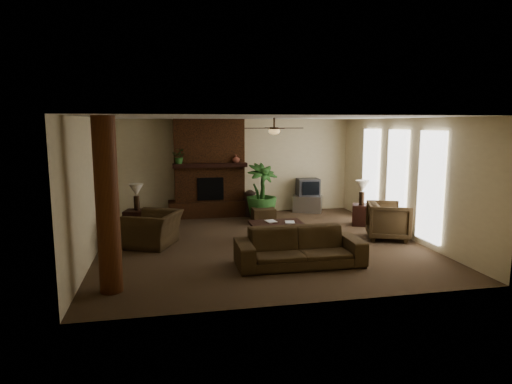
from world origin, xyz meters
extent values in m
plane|color=#4E3A27|center=(0.00, 0.00, 0.00)|extent=(7.00, 7.00, 0.00)
plane|color=silver|center=(0.00, 0.00, 2.80)|extent=(7.00, 7.00, 0.00)
plane|color=beige|center=(0.00, 3.50, 1.40)|extent=(7.00, 0.00, 7.00)
plane|color=beige|center=(0.00, -3.50, 1.40)|extent=(7.00, 0.00, 7.00)
plane|color=beige|center=(-3.50, 0.00, 1.40)|extent=(0.00, 7.00, 7.00)
plane|color=beige|center=(3.50, 0.00, 1.40)|extent=(0.00, 7.00, 7.00)
cube|color=#502B15|center=(-0.80, 3.25, 1.40)|extent=(2.00, 0.50, 2.80)
cube|color=#502B15|center=(-0.80, 3.15, 0.23)|extent=(2.40, 0.70, 0.45)
cube|color=black|center=(-0.80, 2.99, 0.82)|extent=(0.75, 0.04, 0.65)
cube|color=black|center=(-0.80, 2.97, 1.50)|extent=(2.10, 0.28, 0.12)
cube|color=white|center=(3.45, 1.60, 1.35)|extent=(0.08, 0.85, 2.35)
cube|color=white|center=(3.45, 0.20, 1.35)|extent=(0.08, 0.85, 2.35)
cube|color=white|center=(3.45, -1.20, 1.35)|extent=(0.08, 0.85, 2.35)
cylinder|color=#5E3017|center=(-2.95, -2.40, 1.40)|extent=(0.36, 0.36, 2.80)
cube|color=black|center=(-3.44, 1.80, 1.05)|extent=(0.10, 1.00, 2.10)
cylinder|color=#302115|center=(0.40, 0.30, 2.68)|extent=(0.04, 0.04, 0.24)
cylinder|color=#302115|center=(0.40, 0.30, 2.56)|extent=(0.20, 0.20, 0.06)
ellipsoid|color=#F2BF72|center=(0.40, 0.30, 2.50)|extent=(0.26, 0.26, 0.14)
cube|color=black|center=(0.80, 0.30, 2.57)|extent=(0.55, 0.12, 0.01)
cube|color=black|center=(0.00, 0.30, 2.57)|extent=(0.55, 0.12, 0.01)
cube|color=black|center=(0.40, 0.70, 2.57)|extent=(0.12, 0.55, 0.01)
cube|color=black|center=(0.40, -0.10, 2.57)|extent=(0.12, 0.55, 0.01)
imported|color=#41301C|center=(0.41, -1.73, 0.47)|extent=(2.42, 0.73, 0.94)
imported|color=#41301C|center=(-2.33, 0.24, 0.50)|extent=(1.13, 1.35, 1.00)
imported|color=#41301C|center=(3.01, -0.29, 0.48)|extent=(1.13, 1.17, 0.95)
cube|color=black|center=(0.41, 0.10, 0.40)|extent=(1.20, 0.70, 0.06)
cube|color=black|center=(-0.09, -0.15, 0.18)|extent=(0.07, 0.07, 0.37)
cube|color=black|center=(0.91, -0.15, 0.18)|extent=(0.07, 0.07, 0.37)
cube|color=black|center=(-0.09, 0.35, 0.18)|extent=(0.07, 0.07, 0.37)
cube|color=black|center=(0.91, 0.35, 0.18)|extent=(0.07, 0.07, 0.37)
cube|color=#41301C|center=(0.53, 1.97, 0.20)|extent=(0.62, 0.62, 0.40)
cube|color=#AEAEB1|center=(2.17, 3.15, 0.25)|extent=(0.98, 0.81, 0.50)
cube|color=#3A3A3C|center=(2.18, 3.15, 0.76)|extent=(0.68, 0.53, 0.52)
cube|color=black|center=(2.18, 2.88, 0.76)|extent=(0.52, 0.06, 0.40)
cylinder|color=#31231B|center=(0.33, 2.89, 0.35)|extent=(0.34, 0.34, 0.70)
sphere|color=#31231B|center=(0.33, 2.89, 0.60)|extent=(0.34, 0.34, 0.34)
imported|color=#295321|center=(0.56, 2.38, 0.44)|extent=(1.41, 1.79, 0.88)
cube|color=black|center=(-2.81, 1.58, 0.28)|extent=(0.60, 0.60, 0.55)
cylinder|color=#302115|center=(-2.77, 1.63, 0.73)|extent=(0.17, 0.17, 0.35)
cone|color=#EEE5CA|center=(-2.77, 1.63, 1.05)|extent=(0.44, 0.44, 0.30)
cube|color=black|center=(3.03, 1.17, 0.28)|extent=(0.66, 0.66, 0.55)
cylinder|color=#302115|center=(2.99, 1.12, 0.73)|extent=(0.17, 0.17, 0.35)
cone|color=#EEE5CA|center=(2.99, 1.12, 1.05)|extent=(0.45, 0.45, 0.30)
imported|color=#295321|center=(-1.66, 2.92, 1.72)|extent=(0.50, 0.52, 0.33)
imported|color=brown|center=(-0.06, 2.95, 1.67)|extent=(0.24, 0.25, 0.22)
imported|color=#999999|center=(0.19, 0.13, 0.57)|extent=(0.22, 0.06, 0.29)
imported|color=#999999|center=(0.60, 0.01, 0.58)|extent=(0.21, 0.07, 0.29)
camera|label=1|loc=(-2.04, -9.51, 2.68)|focal=30.98mm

